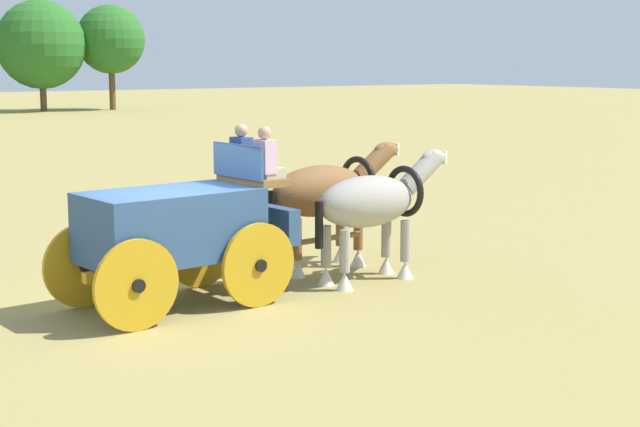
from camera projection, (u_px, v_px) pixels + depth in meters
name	position (u px, v px, depth m)	size (l,w,h in m)	color
ground_plane	(172.00, 307.00, 14.96)	(220.00, 220.00, 0.00)	#9E8C4C
show_wagon	(179.00, 227.00, 14.86)	(5.74, 2.06, 2.81)	#2D4C7A
draft_horse_near	(325.00, 193.00, 17.53)	(3.15, 1.10, 2.30)	brown
draft_horse_off	(373.00, 204.00, 16.55)	(3.10, 1.05, 2.24)	#9E998E
tree_f	(41.00, 45.00, 73.07)	(6.87, 6.87, 8.60)	brown
tree_g	(111.00, 40.00, 75.56)	(5.49, 5.49, 8.37)	brown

